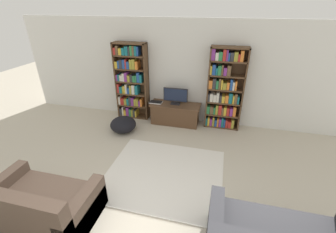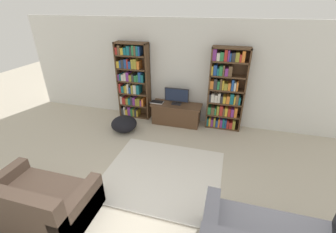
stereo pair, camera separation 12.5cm
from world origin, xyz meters
TOP-DOWN VIEW (x-y plane):
  - wall_back at (0.00, 4.23)m, footprint 8.80×0.06m
  - bookshelf_left at (-1.33, 4.05)m, footprint 0.86×0.30m
  - bookshelf_right at (1.10, 4.05)m, footprint 0.86×0.30m
  - tv_stand at (-0.08, 3.92)m, footprint 1.30×0.50m
  - television at (-0.08, 3.93)m, footprint 0.62×0.16m
  - laptop at (-0.60, 3.89)m, footprint 0.33×0.20m
  - area_rug at (0.16, 1.89)m, footprint 2.16×1.93m
  - couch_left_sectional at (-1.34, 0.49)m, footprint 1.57×0.97m
  - beanbag_ottoman at (-1.24, 3.18)m, footprint 0.63×0.63m

SIDE VIEW (x-z plane):
  - area_rug at x=0.16m, z-range 0.00..0.02m
  - beanbag_ottoman at x=-1.24m, z-range 0.00..0.37m
  - couch_left_sectional at x=-1.34m, z-range -0.15..0.69m
  - tv_stand at x=-0.08m, z-range 0.00..0.55m
  - laptop at x=-0.60m, z-range 0.55..0.57m
  - television at x=-0.08m, z-range 0.56..0.99m
  - bookshelf_right at x=1.10m, z-range -0.03..2.00m
  - bookshelf_left at x=-1.33m, z-range 0.01..2.04m
  - wall_back at x=0.00m, z-range 0.00..2.60m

